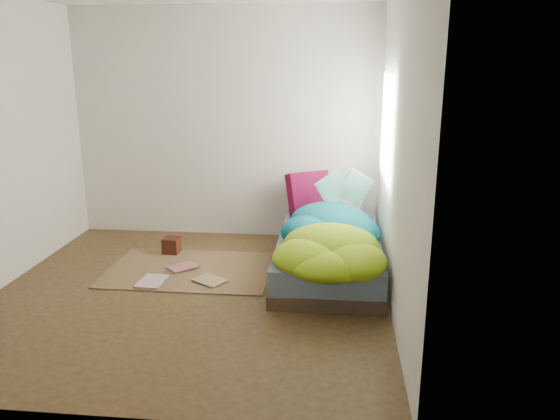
{
  "coord_description": "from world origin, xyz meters",
  "views": [
    {
      "loc": [
        1.26,
        -4.39,
        2.03
      ],
      "look_at": [
        0.73,
        0.75,
        0.59
      ],
      "focal_mm": 35.0,
      "sensor_mm": 36.0,
      "label": 1
    }
  ],
  "objects_px": {
    "floor_book_b": "(178,264)",
    "open_book": "(345,179)",
    "bed": "(329,253)",
    "floor_book_a": "(140,281)",
    "wooden_box": "(172,245)",
    "pillow_magenta": "(309,193)"
  },
  "relations": [
    {
      "from": "bed",
      "to": "floor_book_a",
      "type": "bearing_deg",
      "value": -162.83
    },
    {
      "from": "open_book",
      "to": "floor_book_a",
      "type": "distance_m",
      "value": 2.27
    },
    {
      "from": "bed",
      "to": "open_book",
      "type": "xyz_separation_m",
      "value": [
        0.14,
        0.43,
        0.66
      ]
    },
    {
      "from": "bed",
      "to": "open_book",
      "type": "bearing_deg",
      "value": 71.42
    },
    {
      "from": "bed",
      "to": "floor_book_b",
      "type": "xyz_separation_m",
      "value": [
        -1.51,
        -0.1,
        -0.14
      ]
    },
    {
      "from": "floor_book_b",
      "to": "bed",
      "type": "bearing_deg",
      "value": 48.36
    },
    {
      "from": "wooden_box",
      "to": "floor_book_b",
      "type": "relative_size",
      "value": 0.6
    },
    {
      "from": "open_book",
      "to": "floor_book_a",
      "type": "xyz_separation_m",
      "value": [
        -1.89,
        -0.97,
        -0.81
      ]
    },
    {
      "from": "bed",
      "to": "floor_book_a",
      "type": "distance_m",
      "value": 1.83
    },
    {
      "from": "bed",
      "to": "floor_book_a",
      "type": "xyz_separation_m",
      "value": [
        -1.75,
        -0.54,
        -0.14
      ]
    },
    {
      "from": "pillow_magenta",
      "to": "open_book",
      "type": "distance_m",
      "value": 0.59
    },
    {
      "from": "floor_book_a",
      "to": "floor_book_b",
      "type": "bearing_deg",
      "value": 66.68
    },
    {
      "from": "bed",
      "to": "wooden_box",
      "type": "bearing_deg",
      "value": 170.69
    },
    {
      "from": "floor_book_b",
      "to": "open_book",
      "type": "bearing_deg",
      "value": 62.22
    },
    {
      "from": "pillow_magenta",
      "to": "floor_book_a",
      "type": "bearing_deg",
      "value": -169.03
    },
    {
      "from": "floor_book_a",
      "to": "bed",
      "type": "bearing_deg",
      "value": 21.49
    },
    {
      "from": "wooden_box",
      "to": "floor_book_b",
      "type": "bearing_deg",
      "value": -65.29
    },
    {
      "from": "bed",
      "to": "floor_book_b",
      "type": "bearing_deg",
      "value": -176.36
    },
    {
      "from": "bed",
      "to": "pillow_magenta",
      "type": "bearing_deg",
      "value": 106.86
    },
    {
      "from": "open_book",
      "to": "wooden_box",
      "type": "relative_size",
      "value": 2.98
    },
    {
      "from": "floor_book_a",
      "to": "floor_book_b",
      "type": "xyz_separation_m",
      "value": [
        0.23,
        0.44,
        0.0
      ]
    },
    {
      "from": "pillow_magenta",
      "to": "floor_book_a",
      "type": "height_order",
      "value": "pillow_magenta"
    }
  ]
}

